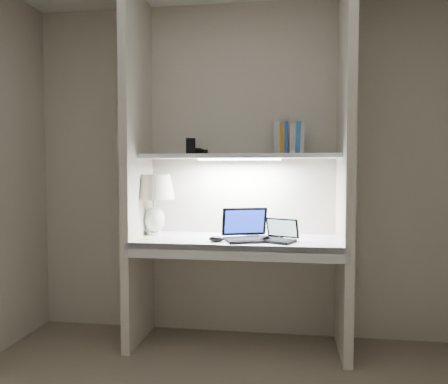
% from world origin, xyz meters
% --- Properties ---
extents(back_wall, '(3.20, 0.01, 2.50)m').
position_xyz_m(back_wall, '(0.00, 1.50, 1.25)').
color(back_wall, beige).
rests_on(back_wall, floor).
extents(alcove_panel_left, '(0.06, 0.55, 2.50)m').
position_xyz_m(alcove_panel_left, '(-0.73, 1.23, 1.25)').
color(alcove_panel_left, beige).
rests_on(alcove_panel_left, floor).
extents(alcove_panel_right, '(0.06, 0.55, 2.50)m').
position_xyz_m(alcove_panel_right, '(0.73, 1.23, 1.25)').
color(alcove_panel_right, beige).
rests_on(alcove_panel_right, floor).
extents(desk, '(1.40, 0.55, 0.04)m').
position_xyz_m(desk, '(0.00, 1.23, 0.75)').
color(desk, white).
rests_on(desk, alcove_panel_left).
extents(desk_apron, '(1.46, 0.03, 0.10)m').
position_xyz_m(desk_apron, '(0.00, 0.96, 0.72)').
color(desk_apron, silver).
rests_on(desk_apron, desk).
extents(shelf, '(1.40, 0.36, 0.03)m').
position_xyz_m(shelf, '(0.00, 1.32, 1.35)').
color(shelf, silver).
rests_on(shelf, back_wall).
extents(strip_light, '(0.60, 0.04, 0.02)m').
position_xyz_m(strip_light, '(0.00, 1.32, 1.33)').
color(strip_light, white).
rests_on(strip_light, shelf).
extents(table_lamp, '(0.31, 0.31, 0.45)m').
position_xyz_m(table_lamp, '(-0.63, 1.32, 1.07)').
color(table_lamp, white).
rests_on(table_lamp, desk).
extents(laptop_main, '(0.40, 0.37, 0.22)m').
position_xyz_m(laptop_main, '(0.07, 1.18, 0.82)').
color(laptop_main, black).
rests_on(laptop_main, desk).
extents(laptop_netbook, '(0.29, 0.28, 0.15)m').
position_xyz_m(laptop_netbook, '(0.29, 1.14, 0.81)').
color(laptop_netbook, black).
rests_on(laptop_netbook, desk).
extents(speaker, '(0.10, 0.08, 0.13)m').
position_xyz_m(speaker, '(0.09, 1.36, 0.84)').
color(speaker, silver).
rests_on(speaker, desk).
extents(mouse, '(0.11, 0.07, 0.04)m').
position_xyz_m(mouse, '(-0.13, 1.07, 0.79)').
color(mouse, black).
rests_on(mouse, desk).
extents(cable_coil, '(0.11, 0.11, 0.01)m').
position_xyz_m(cable_coil, '(0.28, 1.31, 0.78)').
color(cable_coil, black).
rests_on(cable_coil, desk).
extents(sticky_note, '(0.10, 0.10, 0.00)m').
position_xyz_m(sticky_note, '(-0.64, 1.11, 0.77)').
color(sticky_note, yellow).
rests_on(sticky_note, desk).
extents(book_row, '(0.21, 0.15, 0.23)m').
position_xyz_m(book_row, '(0.35, 1.35, 1.47)').
color(book_row, '#BCBCBC').
rests_on(book_row, shelf).
extents(shelf_box, '(0.08, 0.06, 0.12)m').
position_xyz_m(shelf_box, '(-0.36, 1.33, 1.42)').
color(shelf_box, black).
rests_on(shelf_box, shelf).
extents(shelf_gadget, '(0.14, 0.12, 0.05)m').
position_xyz_m(shelf_gadget, '(-0.32, 1.36, 1.39)').
color(shelf_gadget, black).
rests_on(shelf_gadget, shelf).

